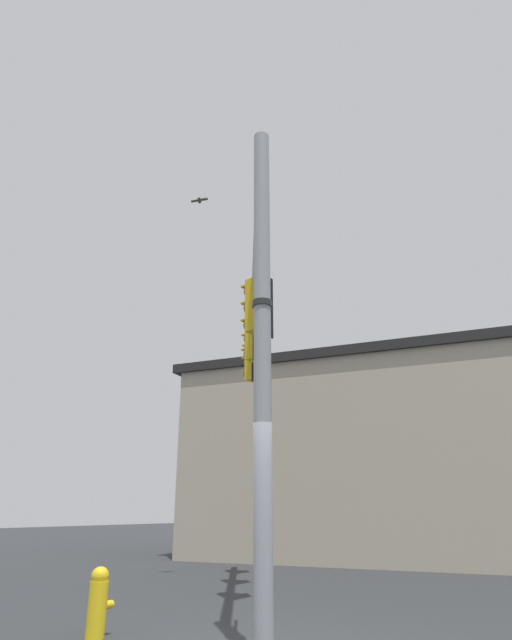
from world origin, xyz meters
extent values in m
cylinder|color=gray|center=(0.00, 0.00, 3.34)|extent=(0.22, 0.22, 6.68)
cylinder|color=gray|center=(2.94, 2.43, 5.94)|extent=(6.00, 5.00, 0.18)
cylinder|color=black|center=(2.26, 1.86, 5.76)|extent=(0.08, 0.08, 0.18)
cube|color=gold|center=(2.26, 1.86, 5.15)|extent=(0.36, 0.30, 1.05)
sphere|color=red|center=(2.26, 2.05, 5.50)|extent=(0.22, 0.22, 0.22)
cube|color=gold|center=(2.26, 2.07, 5.60)|extent=(0.24, 0.20, 0.03)
sphere|color=brown|center=(2.26, 2.05, 5.15)|extent=(0.22, 0.22, 0.22)
cube|color=gold|center=(2.26, 2.07, 5.25)|extent=(0.24, 0.20, 0.03)
sphere|color=#0F4C19|center=(2.26, 2.05, 4.80)|extent=(0.22, 0.22, 0.22)
cube|color=gold|center=(2.26, 2.07, 4.90)|extent=(0.24, 0.20, 0.03)
cube|color=black|center=(2.26, 1.69, 5.15)|extent=(0.54, 0.03, 1.22)
cylinder|color=black|center=(3.76, 3.10, 5.76)|extent=(0.08, 0.08, 0.18)
cube|color=gold|center=(3.76, 3.10, 5.15)|extent=(0.36, 0.30, 1.05)
sphere|color=red|center=(3.76, 3.29, 5.50)|extent=(0.22, 0.22, 0.22)
cube|color=gold|center=(3.76, 3.31, 5.60)|extent=(0.24, 0.20, 0.03)
sphere|color=brown|center=(3.76, 3.29, 5.15)|extent=(0.22, 0.22, 0.22)
cube|color=gold|center=(3.76, 3.31, 5.25)|extent=(0.24, 0.20, 0.03)
sphere|color=#0F4C19|center=(3.76, 3.29, 4.80)|extent=(0.22, 0.22, 0.22)
cube|color=gold|center=(3.76, 3.31, 4.90)|extent=(0.24, 0.20, 0.03)
cube|color=black|center=(3.76, 2.93, 5.15)|extent=(0.54, 0.03, 1.22)
cylinder|color=black|center=(5.25, 4.34, 5.76)|extent=(0.08, 0.08, 0.18)
cube|color=gold|center=(5.25, 4.34, 5.15)|extent=(0.36, 0.30, 1.05)
sphere|color=red|center=(5.25, 4.53, 5.50)|extent=(0.22, 0.22, 0.22)
cube|color=gold|center=(5.25, 4.55, 5.60)|extent=(0.24, 0.20, 0.03)
sphere|color=brown|center=(5.25, 4.53, 5.15)|extent=(0.22, 0.22, 0.22)
cube|color=gold|center=(5.25, 4.55, 5.25)|extent=(0.24, 0.20, 0.03)
sphere|color=#0F4C19|center=(5.25, 4.53, 4.80)|extent=(0.22, 0.22, 0.22)
cube|color=gold|center=(5.25, 4.55, 4.90)|extent=(0.24, 0.20, 0.03)
cube|color=black|center=(5.25, 4.17, 5.15)|extent=(0.54, 0.03, 1.22)
cube|color=#147238|center=(0.45, 0.37, 4.03)|extent=(0.72, 0.60, 0.22)
cube|color=white|center=(0.45, 0.39, 4.03)|extent=(0.70, 0.58, 0.04)
cylinder|color=#262626|center=(0.00, 0.00, 4.03)|extent=(0.26, 0.26, 0.08)
ellipsoid|color=#4C4742|center=(3.33, 4.63, 9.13)|extent=(0.27, 0.25, 0.09)
cube|color=#4C4742|center=(3.32, 4.64, 9.14)|extent=(0.31, 0.36, 0.11)
cube|color=#4C4742|center=(3.34, 4.61, 9.14)|extent=(0.32, 0.36, 0.10)
cube|color=#A89E89|center=(12.47, 3.48, 2.97)|extent=(10.50, 15.08, 5.94)
cube|color=maroon|center=(16.18, 4.51, 3.27)|extent=(4.27, 12.12, 0.30)
cube|color=black|center=(12.47, 3.48, 6.09)|extent=(10.92, 15.68, 0.30)
cylinder|color=yellow|center=(-0.34, 2.42, 0.33)|extent=(0.24, 0.24, 0.65)
sphere|color=yellow|center=(-0.34, 2.42, 0.71)|extent=(0.23, 0.23, 0.23)
cylinder|color=yellow|center=(-0.17, 2.42, 0.36)|extent=(0.12, 0.10, 0.10)
camera|label=1|loc=(-4.95, -3.81, 1.55)|focal=29.16mm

